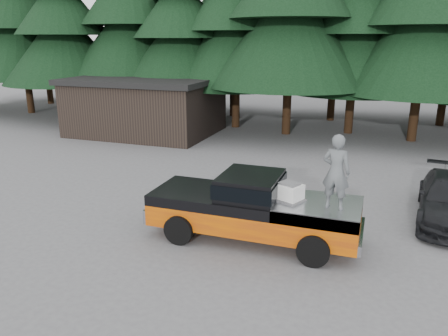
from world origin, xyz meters
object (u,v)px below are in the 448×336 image
(air_compressor, at_px, (289,193))
(pickup_truck, at_px, (253,217))
(man_on_bed, at_px, (336,172))
(utility_building, at_px, (146,105))

(air_compressor, bearing_deg, pickup_truck, -161.40)
(air_compressor, xyz_separation_m, man_on_bed, (1.19, -0.14, 0.75))
(air_compressor, distance_m, utility_building, 16.35)
(man_on_bed, height_order, utility_building, utility_building)
(pickup_truck, bearing_deg, man_on_bed, -6.28)
(pickup_truck, xyz_separation_m, utility_building, (-10.06, 11.92, 1.00))
(air_compressor, bearing_deg, utility_building, 157.23)
(pickup_truck, relative_size, man_on_bed, 3.08)
(man_on_bed, distance_m, utility_building, 17.28)
(pickup_truck, bearing_deg, utility_building, 130.16)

